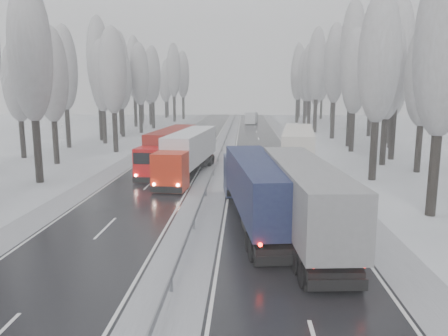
# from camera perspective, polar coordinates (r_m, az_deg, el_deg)

# --- Properties ---
(carriageway_right) EXTENTS (7.50, 200.00, 0.03)m
(carriageway_right) POSITION_cam_1_polar(r_m,az_deg,el_deg) (43.18, 5.76, -0.59)
(carriageway_right) COLOR black
(carriageway_right) RESTS_ON ground
(carriageway_left) EXTENTS (7.50, 200.00, 0.03)m
(carriageway_left) POSITION_cam_1_polar(r_m,az_deg,el_deg) (43.88, -8.07, -0.47)
(carriageway_left) COLOR black
(carriageway_left) RESTS_ON ground
(median_slush) EXTENTS (3.00, 200.00, 0.04)m
(median_slush) POSITION_cam_1_polar(r_m,az_deg,el_deg) (43.21, -1.21, -0.53)
(median_slush) COLOR #ABADB4
(median_slush) RESTS_ON ground
(shoulder_right) EXTENTS (2.40, 200.00, 0.04)m
(shoulder_right) POSITION_cam_1_polar(r_m,az_deg,el_deg) (43.73, 12.25, -0.63)
(shoulder_right) COLOR #ABADB4
(shoulder_right) RESTS_ON ground
(shoulder_left) EXTENTS (2.40, 200.00, 0.04)m
(shoulder_left) POSITION_cam_1_polar(r_m,az_deg,el_deg) (45.06, -14.26, -0.40)
(shoulder_left) COLOR #ABADB4
(shoulder_left) RESTS_ON ground
(median_guardrail) EXTENTS (0.12, 200.00, 0.76)m
(median_guardrail) POSITION_cam_1_polar(r_m,az_deg,el_deg) (43.09, -1.21, 0.22)
(median_guardrail) COLOR slate
(median_guardrail) RESTS_ON ground
(tree_16) EXTENTS (3.60, 3.60, 16.53)m
(tree_16) POSITION_cam_1_polar(r_m,az_deg,el_deg) (30.64, 26.86, 14.00)
(tree_16) COLOR black
(tree_16) RESTS_ON ground
(tree_18) EXTENTS (3.60, 3.60, 16.58)m
(tree_18) POSITION_cam_1_polar(r_m,az_deg,el_deg) (41.14, 19.61, 13.30)
(tree_18) COLOR black
(tree_18) RESTS_ON ground
(tree_19) EXTENTS (3.60, 3.60, 14.57)m
(tree_19) POSITION_cam_1_polar(r_m,az_deg,el_deg) (46.66, 24.69, 10.95)
(tree_19) COLOR black
(tree_19) RESTS_ON ground
(tree_20) EXTENTS (3.60, 3.60, 15.71)m
(tree_20) POSITION_cam_1_polar(r_m,az_deg,el_deg) (49.87, 20.65, 11.96)
(tree_20) COLOR black
(tree_20) RESTS_ON ground
(tree_21) EXTENTS (3.60, 3.60, 18.62)m
(tree_21) POSITION_cam_1_polar(r_m,az_deg,el_deg) (54.46, 21.76, 13.65)
(tree_21) COLOR black
(tree_21) RESTS_ON ground
(tree_22) EXTENTS (3.60, 3.60, 15.86)m
(tree_22) POSITION_cam_1_polar(r_m,az_deg,el_deg) (59.69, 16.74, 11.88)
(tree_22) COLOR black
(tree_22) RESTS_ON ground
(tree_23) EXTENTS (3.60, 3.60, 13.55)m
(tree_23) POSITION_cam_1_polar(r_m,az_deg,el_deg) (65.23, 21.27, 10.15)
(tree_23) COLOR black
(tree_23) RESTS_ON ground
(tree_24) EXTENTS (3.60, 3.60, 20.49)m
(tree_24) POSITION_cam_1_polar(r_m,az_deg,el_deg) (65.32, 16.48, 14.30)
(tree_24) COLOR black
(tree_24) RESTS_ON ground
(tree_25) EXTENTS (3.60, 3.60, 19.44)m
(tree_25) POSITION_cam_1_polar(r_m,az_deg,el_deg) (70.99, 21.24, 13.14)
(tree_25) COLOR black
(tree_25) RESTS_ON ground
(tree_26) EXTENTS (3.60, 3.60, 18.78)m
(tree_26) POSITION_cam_1_polar(r_m,az_deg,el_deg) (75.18, 14.31, 12.98)
(tree_26) COLOR black
(tree_26) RESTS_ON ground
(tree_27) EXTENTS (3.60, 3.60, 17.62)m
(tree_27) POSITION_cam_1_polar(r_m,az_deg,el_deg) (80.70, 18.80, 12.02)
(tree_27) COLOR black
(tree_27) RESTS_ON ground
(tree_28) EXTENTS (3.60, 3.60, 19.62)m
(tree_28) POSITION_cam_1_polar(r_m,az_deg,el_deg) (85.49, 12.04, 13.06)
(tree_28) COLOR black
(tree_28) RESTS_ON ground
(tree_29) EXTENTS (3.60, 3.60, 18.11)m
(tree_29) POSITION_cam_1_polar(r_m,az_deg,el_deg) (90.80, 16.31, 12.09)
(tree_29) COLOR black
(tree_29) RESTS_ON ground
(tree_30) EXTENTS (3.60, 3.60, 17.86)m
(tree_30) POSITION_cam_1_polar(r_m,az_deg,el_deg) (95.10, 11.20, 12.11)
(tree_30) COLOR black
(tree_30) RESTS_ON ground
(tree_31) EXTENTS (3.60, 3.60, 18.58)m
(tree_31) POSITION_cam_1_polar(r_m,az_deg,el_deg) (100.07, 14.30, 12.15)
(tree_31) COLOR black
(tree_31) RESTS_ON ground
(tree_32) EXTENTS (3.60, 3.60, 17.33)m
(tree_32) POSITION_cam_1_polar(r_m,az_deg,el_deg) (102.53, 10.61, 11.79)
(tree_32) COLOR black
(tree_32) RESTS_ON ground
(tree_33) EXTENTS (3.60, 3.60, 14.33)m
(tree_33) POSITION_cam_1_polar(r_m,az_deg,el_deg) (106.91, 11.98, 10.64)
(tree_33) COLOR black
(tree_33) RESTS_ON ground
(tree_34) EXTENTS (3.60, 3.60, 17.63)m
(tree_34) POSITION_cam_1_polar(r_m,az_deg,el_deg) (109.47, 9.62, 11.81)
(tree_34) COLOR black
(tree_34) RESTS_ON ground
(tree_35) EXTENTS (3.60, 3.60, 18.25)m
(tree_35) POSITION_cam_1_polar(r_m,az_deg,el_deg) (114.86, 14.05, 11.77)
(tree_35) COLOR black
(tree_35) RESTS_ON ground
(tree_36) EXTENTS (3.60, 3.60, 20.23)m
(tree_36) POSITION_cam_1_polar(r_m,az_deg,el_deg) (119.46, 9.71, 12.45)
(tree_36) COLOR black
(tree_36) RESTS_ON ground
(tree_37) EXTENTS (3.60, 3.60, 16.37)m
(tree_37) POSITION_cam_1_polar(r_m,az_deg,el_deg) (124.34, 12.71, 11.13)
(tree_37) COLOR black
(tree_37) RESTS_ON ground
(tree_38) EXTENTS (3.60, 3.60, 17.97)m
(tree_38) POSITION_cam_1_polar(r_m,az_deg,el_deg) (130.09, 9.88, 11.62)
(tree_38) COLOR black
(tree_38) RESTS_ON ground
(tree_39) EXTENTS (3.60, 3.60, 16.19)m
(tree_39) POSITION_cam_1_polar(r_m,az_deg,el_deg) (134.40, 10.87, 11.06)
(tree_39) COLOR black
(tree_39) RESTS_ON ground
(tree_58) EXTENTS (3.60, 3.60, 17.21)m
(tree_58) POSITION_cam_1_polar(r_m,az_deg,el_deg) (41.20, -23.98, 13.58)
(tree_58) COLOR black
(tree_58) RESTS_ON ground
(tree_60) EXTENTS (3.60, 3.60, 14.84)m
(tree_60) POSITION_cam_1_polar(r_m,az_deg,el_deg) (50.95, -21.66, 11.22)
(tree_60) COLOR black
(tree_60) RESTS_ON ground
(tree_61) EXTENTS (3.60, 3.60, 13.95)m
(tree_61) POSITION_cam_1_polar(r_m,az_deg,el_deg) (57.05, -25.33, 10.20)
(tree_61) COLOR black
(tree_61) RESTS_ON ground
(tree_62) EXTENTS (3.60, 3.60, 16.04)m
(tree_62) POSITION_cam_1_polar(r_m,az_deg,el_deg) (58.60, -14.35, 12.14)
(tree_62) COLOR black
(tree_62) RESTS_ON ground
(tree_63) EXTENTS (3.60, 3.60, 16.88)m
(tree_63) POSITION_cam_1_polar(r_m,az_deg,el_deg) (65.04, -20.15, 12.10)
(tree_63) COLOR black
(tree_63) RESTS_ON ground
(tree_64) EXTENTS (3.60, 3.60, 15.42)m
(tree_64) POSITION_cam_1_polar(r_m,az_deg,el_deg) (68.45, -15.64, 11.43)
(tree_64) COLOR black
(tree_64) RESTS_ON ground
(tree_65) EXTENTS (3.60, 3.60, 19.48)m
(tree_65) POSITION_cam_1_polar(r_m,az_deg,el_deg) (72.92, -16.11, 13.35)
(tree_65) COLOR black
(tree_65) RESTS_ON ground
(tree_66) EXTENTS (3.60, 3.60, 15.23)m
(tree_66) POSITION_cam_1_polar(r_m,az_deg,el_deg) (77.63, -13.31, 11.25)
(tree_66) COLOR black
(tree_66) RESTS_ON ground
(tree_67) EXTENTS (3.60, 3.60, 17.09)m
(tree_67) POSITION_cam_1_polar(r_m,az_deg,el_deg) (81.89, -13.52, 12.01)
(tree_67) COLOR black
(tree_67) RESTS_ON ground
(tree_68) EXTENTS (3.60, 3.60, 16.65)m
(tree_68) POSITION_cam_1_polar(r_m,az_deg,el_deg) (83.80, -10.99, 11.86)
(tree_68) COLOR black
(tree_68) RESTS_ON ground
(tree_69) EXTENTS (3.60, 3.60, 19.35)m
(tree_69) POSITION_cam_1_polar(r_m,az_deg,el_deg) (88.97, -13.52, 12.77)
(tree_69) COLOR black
(tree_69) RESTS_ON ground
(tree_70) EXTENTS (3.60, 3.60, 17.09)m
(tree_70) POSITION_cam_1_polar(r_m,az_deg,el_deg) (93.59, -9.37, 11.90)
(tree_70) COLOR black
(tree_70) RESTS_ON ground
(tree_71) EXTENTS (3.60, 3.60, 19.61)m
(tree_71) POSITION_cam_1_polar(r_m,az_deg,el_deg) (98.61, -11.68, 12.66)
(tree_71) COLOR black
(tree_71) RESTS_ON ground
(tree_72) EXTENTS (3.60, 3.60, 15.11)m
(tree_72) POSITION_cam_1_polar(r_m,az_deg,el_deg) (103.24, -9.70, 11.01)
(tree_72) COLOR black
(tree_72) RESTS_ON ground
(tree_73) EXTENTS (3.60, 3.60, 17.22)m
(tree_73) POSITION_cam_1_polar(r_m,az_deg,el_deg) (107.80, -10.79, 11.66)
(tree_73) COLOR black
(tree_73) RESTS_ON ground
(tree_74) EXTENTS (3.60, 3.60, 19.68)m
(tree_74) POSITION_cam_1_polar(r_m,az_deg,el_deg) (113.21, -6.60, 12.48)
(tree_74) COLOR black
(tree_74) RESTS_ON ground
(tree_75) EXTENTS (3.60, 3.60, 18.60)m
(tree_75) POSITION_cam_1_polar(r_m,az_deg,el_deg) (118.88, -10.72, 11.94)
(tree_75) COLOR black
(tree_75) RESTS_ON ground
(tree_76) EXTENTS (3.60, 3.60, 18.55)m
(tree_76) POSITION_cam_1_polar(r_m,az_deg,el_deg) (122.31, -5.40, 12.00)
(tree_76) COLOR black
(tree_76) RESTS_ON ground
(tree_77) EXTENTS (3.60, 3.60, 14.32)m
(tree_77) POSITION_cam_1_polar(r_m,az_deg,el_deg) (127.10, -7.67, 10.67)
(tree_77) COLOR black
(tree_77) RESTS_ON ground
(tree_78) EXTENTS (3.60, 3.60, 19.55)m
(tree_78) POSITION_cam_1_polar(r_m,az_deg,el_deg) (129.37, -6.56, 12.16)
(tree_78) COLOR black
(tree_78) RESTS_ON ground
(tree_79) EXTENTS (3.60, 3.60, 17.07)m
(tree_79) POSITION_cam_1_polar(r_m,az_deg,el_deg) (133.73, -7.46, 11.40)
(tree_79) COLOR black
(tree_79) RESTS_ON ground
(truck_grey_tarp) EXTENTS (3.88, 16.70, 4.25)m
(truck_grey_tarp) POSITION_cam_1_polar(r_m,az_deg,el_deg) (24.58, 9.84, -3.10)
(truck_grey_tarp) COLOR #535358
(truck_grey_tarp) RESTS_ON ground
(truck_blue_box) EXTENTS (4.54, 15.98, 4.07)m
(truck_blue_box) POSITION_cam_1_polar(r_m,az_deg,el_deg) (26.77, 4.03, -2.12)
(truck_blue_box) COLOR navy
(truck_blue_box) RESTS_ON ground
(truck_cream_box) EXTENTS (4.71, 17.14, 4.36)m
(truck_cream_box) POSITION_cam_1_polar(r_m,az_deg,el_deg) (43.53, 9.65, 2.77)
(truck_cream_box) COLOR beige
(truck_cream_box) RESTS_ON ground
(box_truck_distant) EXTENTS (3.24, 7.82, 2.83)m
(box_truck_distant) POSITION_cam_1_polar(r_m,az_deg,el_deg) (104.78, 3.62, 6.57)
(box_truck_distant) COLOR silver
(box_truck_distant) RESTS_ON ground
(truck_red_white) EXTENTS (4.09, 16.22, 4.13)m
(truck_red_white) POSITION_cam_1_polar(r_m,az_deg,el_deg) (41.32, -4.60, 2.30)
(truck_red_white) COLOR red
(truck_red_white) RESTS_ON ground
(truck_red_red) EXTENTS (3.82, 15.68, 3.99)m
(truck_red_red) POSITION_cam_1_polar(r_m,az_deg,el_deg) (45.23, -7.07, 2.84)
(truck_red_red) COLOR #BC0A0C
(truck_red_red) RESTS_ON ground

